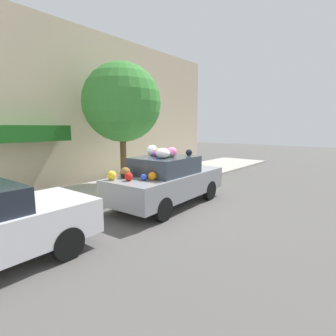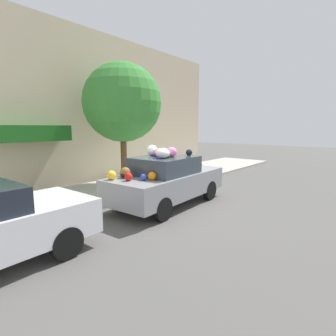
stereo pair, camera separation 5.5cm
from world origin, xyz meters
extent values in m
plane|color=#565451|center=(0.00, 0.00, 0.00)|extent=(60.00, 60.00, 0.00)
cube|color=#B2ADA3|center=(0.00, 2.70, 0.05)|extent=(24.00, 3.20, 0.10)
cube|color=#C6B293|center=(0.00, 4.95, 3.23)|extent=(18.00, 0.30, 6.46)
cube|color=#195919|center=(-2.39, 4.35, 2.18)|extent=(3.09, 0.90, 0.55)
cylinder|color=brown|center=(0.73, 2.84, 1.18)|extent=(0.24, 0.24, 2.16)
sphere|color=#388433|center=(0.73, 2.84, 3.32)|extent=(3.01, 3.01, 3.01)
cylinder|color=gold|center=(-2.96, 1.47, 0.38)|extent=(0.20, 0.20, 0.55)
sphere|color=gold|center=(-2.96, 1.47, 0.71)|extent=(0.18, 0.18, 0.18)
cube|color=gray|center=(0.00, -0.06, 0.66)|extent=(4.16, 1.91, 0.68)
cube|color=#333D47|center=(-0.16, -0.07, 1.25)|extent=(1.91, 1.59, 0.51)
cylinder|color=black|center=(1.22, 0.78, 0.31)|extent=(0.64, 0.21, 0.63)
cylinder|color=black|center=(1.30, -0.77, 0.31)|extent=(0.64, 0.21, 0.63)
cylinder|color=black|center=(-1.30, 0.65, 0.31)|extent=(0.64, 0.21, 0.63)
cylinder|color=black|center=(-1.22, -0.90, 0.31)|extent=(0.64, 0.21, 0.63)
sphere|color=blue|center=(-1.29, -0.30, 1.08)|extent=(0.24, 0.24, 0.17)
sphere|color=green|center=(1.71, -0.11, 1.07)|extent=(0.20, 0.20, 0.15)
sphere|color=olive|center=(-1.37, 0.33, 1.15)|extent=(0.39, 0.39, 0.30)
ellipsoid|color=red|center=(-1.57, -0.03, 1.11)|extent=(0.24, 0.22, 0.22)
ellipsoid|color=green|center=(-0.21, -0.25, 1.58)|extent=(0.24, 0.18, 0.15)
ellipsoid|color=olive|center=(-0.04, 0.27, 1.62)|extent=(0.45, 0.40, 0.23)
ellipsoid|color=purple|center=(-0.22, 0.23, 1.59)|extent=(0.20, 0.18, 0.15)
sphere|color=black|center=(-1.42, 0.32, 1.10)|extent=(0.22, 0.22, 0.20)
sphere|color=black|center=(0.54, -0.46, 1.61)|extent=(0.28, 0.28, 0.20)
sphere|color=yellow|center=(-1.78, 0.41, 1.12)|extent=(0.33, 0.33, 0.25)
sphere|color=blue|center=(0.94, 0.27, 1.08)|extent=(0.24, 0.24, 0.17)
ellipsoid|color=yellow|center=(1.22, 0.42, 1.08)|extent=(0.32, 0.32, 0.18)
sphere|color=pink|center=(-0.06, -0.27, 1.66)|extent=(0.32, 0.32, 0.29)
sphere|color=blue|center=(1.21, 0.59, 1.14)|extent=(0.40, 0.40, 0.29)
sphere|color=green|center=(1.75, 0.08, 1.10)|extent=(0.26, 0.26, 0.20)
sphere|color=orange|center=(-1.13, -0.46, 1.11)|extent=(0.29, 0.29, 0.22)
ellipsoid|color=orange|center=(-0.07, -0.05, 1.59)|extent=(0.29, 0.28, 0.17)
ellipsoid|color=blue|center=(0.94, -0.05, 1.15)|extent=(0.37, 0.28, 0.30)
ellipsoid|color=white|center=(-0.48, -0.27, 1.65)|extent=(0.59, 0.58, 0.29)
sphere|color=pink|center=(1.25, 0.05, 1.17)|extent=(0.47, 0.47, 0.34)
sphere|color=white|center=(-0.15, 0.46, 1.67)|extent=(0.46, 0.46, 0.33)
sphere|color=blue|center=(-0.25, 0.07, 1.60)|extent=(0.22, 0.22, 0.19)
cylinder|color=black|center=(-3.85, 0.67, 0.31)|extent=(0.61, 0.20, 0.61)
cylinder|color=black|center=(-3.81, -0.85, 0.31)|extent=(0.61, 0.20, 0.61)
camera|label=1|loc=(-6.10, -5.10, 2.38)|focal=28.00mm
camera|label=2|loc=(-6.07, -5.14, 2.38)|focal=28.00mm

